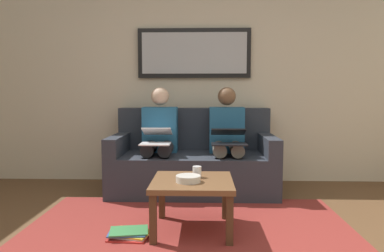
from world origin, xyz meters
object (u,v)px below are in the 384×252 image
object	(u,v)px
person_left	(227,136)
magazine_stack	(129,233)
laptop_white	(156,137)
coffee_table	(192,187)
cup	(197,172)
laptop_black	(229,137)
framed_mirror	(194,53)
couch	(193,162)
bowl	(188,179)
person_right	(159,136)

from	to	relation	value
person_left	magazine_stack	world-z (taller)	person_left
laptop_white	coffee_table	bearing A→B (deg)	113.56
cup	laptop_black	bearing A→B (deg)	-110.25
framed_mirror	coffee_table	size ratio (longest dim) A/B	2.16
couch	cup	distance (m)	1.15
bowl	person_left	world-z (taller)	person_left
cup	laptop_black	xyz separation A→B (m)	(-0.31, -0.83, 0.18)
coffee_table	person_right	bearing A→B (deg)	-70.83
person_right	cup	bearing A→B (deg)	112.09
person_right	coffee_table	bearing A→B (deg)	109.17
coffee_table	magazine_stack	world-z (taller)	coffee_table
coffee_table	framed_mirror	bearing A→B (deg)	-88.95
cup	person_right	bearing A→B (deg)	-67.91
laptop_white	person_right	bearing A→B (deg)	-90.00
person_left	magazine_stack	size ratio (longest dim) A/B	3.45
person_right	framed_mirror	bearing A→B (deg)	-129.00
framed_mirror	bowl	world-z (taller)	framed_mirror
framed_mirror	person_left	xyz separation A→B (m)	(-0.37, 0.46, -0.94)
magazine_stack	person_left	bearing A→B (deg)	-121.79
framed_mirror	cup	world-z (taller)	framed_mirror
cup	laptop_white	xyz separation A→B (m)	(0.43, -0.84, 0.18)
couch	laptop_black	distance (m)	0.57
couch	coffee_table	size ratio (longest dim) A/B	2.84
couch	coffee_table	distance (m)	1.22
couch	framed_mirror	world-z (taller)	framed_mirror
laptop_black	laptop_white	world-z (taller)	laptop_white
framed_mirror	bowl	size ratio (longest dim) A/B	7.15
bowl	person_left	bearing A→B (deg)	-106.89
cup	bowl	xyz separation A→B (m)	(0.06, 0.15, -0.02)
person_left	person_right	xyz separation A→B (m)	(0.74, 0.00, 0.00)
laptop_black	laptop_white	size ratio (longest dim) A/B	0.97
coffee_table	laptop_white	bearing A→B (deg)	-66.44
couch	cup	xyz separation A→B (m)	(-0.06, 1.14, 0.13)
cup	person_left	distance (m)	1.12
coffee_table	person_left	size ratio (longest dim) A/B	0.54
couch	laptop_white	xyz separation A→B (m)	(0.37, 0.30, 0.31)
coffee_table	laptop_black	size ratio (longest dim) A/B	1.71
cup	laptop_white	world-z (taller)	laptop_white
framed_mirror	laptop_black	world-z (taller)	framed_mirror
cup	person_left	xyz separation A→B (m)	(-0.31, -1.07, 0.16)
couch	person_right	bearing A→B (deg)	10.40
coffee_table	bowl	distance (m)	0.11
framed_mirror	person_left	world-z (taller)	framed_mirror
couch	laptop_black	world-z (taller)	couch
laptop_white	magazine_stack	distance (m)	1.23
laptop_black	magazine_stack	world-z (taller)	laptop_black
framed_mirror	coffee_table	xyz separation A→B (m)	(-0.03, 1.61, -1.21)
coffee_table	laptop_black	xyz separation A→B (m)	(-0.34, -0.91, 0.28)
person_left	coffee_table	bearing A→B (deg)	73.48
laptop_black	laptop_white	distance (m)	0.74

